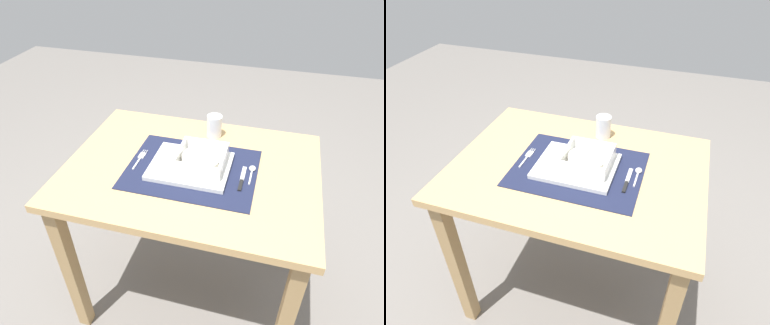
% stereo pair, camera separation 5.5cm
% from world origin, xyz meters
% --- Properties ---
extents(ground_plane, '(6.00, 6.00, 0.00)m').
position_xyz_m(ground_plane, '(0.00, 0.00, 0.00)').
color(ground_plane, slate).
extents(dining_table, '(0.92, 0.68, 0.74)m').
position_xyz_m(dining_table, '(0.00, 0.00, 0.62)').
color(dining_table, tan).
rests_on(dining_table, ground).
extents(placemat, '(0.47, 0.36, 0.00)m').
position_xyz_m(placemat, '(0.01, -0.01, 0.74)').
color(placemat, '#191E38').
rests_on(placemat, dining_table).
extents(serving_plate, '(0.28, 0.23, 0.02)m').
position_xyz_m(serving_plate, '(-0.00, -0.01, 0.75)').
color(serving_plate, white).
rests_on(serving_plate, placemat).
extents(porridge_bowl, '(0.17, 0.17, 0.05)m').
position_xyz_m(porridge_bowl, '(0.04, -0.00, 0.78)').
color(porridge_bowl, white).
rests_on(porridge_bowl, serving_plate).
extents(fork, '(0.02, 0.13, 0.00)m').
position_xyz_m(fork, '(-0.20, -0.00, 0.74)').
color(fork, silver).
rests_on(fork, placemat).
extents(spoon, '(0.02, 0.11, 0.01)m').
position_xyz_m(spoon, '(0.22, 0.03, 0.75)').
color(spoon, silver).
rests_on(spoon, placemat).
extents(butter_knife, '(0.01, 0.14, 0.01)m').
position_xyz_m(butter_knife, '(0.19, -0.03, 0.74)').
color(butter_knife, black).
rests_on(butter_knife, placemat).
extents(drinking_glass, '(0.06, 0.06, 0.09)m').
position_xyz_m(drinking_glass, '(0.03, 0.23, 0.78)').
color(drinking_glass, white).
rests_on(drinking_glass, dining_table).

